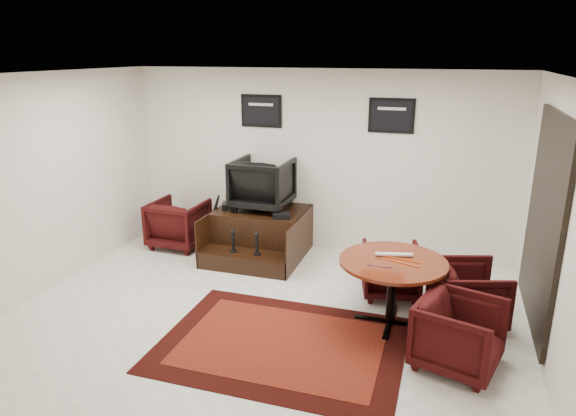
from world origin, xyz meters
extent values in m
plane|color=silver|center=(0.00, 0.00, 0.00)|extent=(6.00, 6.00, 0.00)
cube|color=silver|center=(0.00, 2.50, 1.40)|extent=(6.00, 0.02, 2.80)
cube|color=silver|center=(0.00, -2.50, 1.40)|extent=(6.00, 0.02, 2.80)
cube|color=silver|center=(-3.00, 0.00, 1.40)|extent=(0.02, 5.00, 2.80)
cube|color=silver|center=(3.00, 0.00, 1.40)|extent=(0.02, 5.00, 2.80)
cube|color=white|center=(0.00, 0.00, 2.80)|extent=(6.00, 5.00, 0.02)
cube|color=black|center=(2.97, 0.70, 1.30)|extent=(0.05, 1.90, 2.30)
cube|color=black|center=(2.96, 0.70, 1.30)|extent=(0.02, 1.72, 2.12)
cube|color=black|center=(2.97, 0.70, 1.30)|extent=(0.03, 0.05, 2.12)
cube|color=black|center=(-0.90, 2.48, 2.15)|extent=(0.66, 0.03, 0.50)
cube|color=black|center=(-0.90, 2.46, 2.15)|extent=(0.58, 0.01, 0.42)
cube|color=silver|center=(-0.90, 2.46, 2.25)|extent=(0.40, 0.00, 0.04)
cube|color=black|center=(1.10, 2.48, 2.15)|extent=(0.66, 0.03, 0.50)
cube|color=black|center=(1.10, 2.46, 2.15)|extent=(0.58, 0.01, 0.42)
cube|color=silver|center=(1.10, 2.46, 2.25)|extent=(0.40, 0.00, 0.04)
cube|color=black|center=(0.40, -0.44, 0.00)|extent=(2.59, 1.94, 0.01)
cube|color=#550F0C|center=(0.40, -0.44, 0.01)|extent=(2.13, 1.48, 0.01)
cube|color=black|center=(-0.73, 2.00, 0.35)|extent=(1.37, 1.01, 0.71)
cube|color=black|center=(-0.73, 1.29, 0.13)|extent=(1.37, 0.41, 0.25)
cube|color=black|center=(-1.41, 1.80, 0.35)|extent=(0.02, 1.42, 0.71)
cube|color=black|center=(-0.06, 1.80, 0.35)|extent=(0.02, 1.42, 0.71)
cylinder|color=black|center=(-0.92, 1.29, 0.26)|extent=(0.11, 0.11, 0.02)
cylinder|color=black|center=(-0.92, 1.29, 0.39)|extent=(0.04, 0.04, 0.24)
sphere|color=black|center=(-0.92, 1.29, 0.55)|extent=(0.07, 0.07, 0.07)
cylinder|color=black|center=(-0.55, 1.29, 0.26)|extent=(0.11, 0.11, 0.02)
cylinder|color=black|center=(-0.55, 1.29, 0.39)|extent=(0.04, 0.04, 0.24)
sphere|color=black|center=(-0.55, 1.29, 0.55)|extent=(0.07, 0.07, 0.07)
imported|color=black|center=(-0.73, 2.05, 1.14)|extent=(0.85, 0.80, 0.86)
cube|color=black|center=(-1.28, 1.86, 0.76)|extent=(0.17, 0.27, 0.09)
cube|color=black|center=(-1.17, 1.89, 0.76)|extent=(0.17, 0.27, 0.09)
cube|color=black|center=(-0.30, 1.67, 0.75)|extent=(0.28, 0.23, 0.08)
imported|color=black|center=(-2.12, 1.86, 0.42)|extent=(0.83, 0.78, 0.84)
cylinder|color=#491A0A|center=(1.45, 0.37, 0.77)|extent=(1.21, 1.21, 0.04)
cylinder|color=black|center=(1.45, 0.37, 0.40)|extent=(0.10, 0.10, 0.71)
cube|color=black|center=(1.45, 0.37, 0.02)|extent=(0.81, 0.06, 0.03)
cube|color=black|center=(1.45, 0.37, 0.02)|extent=(0.06, 0.81, 0.03)
imported|color=black|center=(1.36, 1.14, 0.37)|extent=(0.84, 0.81, 0.73)
imported|color=black|center=(2.30, 0.68, 0.39)|extent=(0.90, 0.94, 0.78)
imported|color=black|center=(2.19, -0.29, 0.39)|extent=(0.90, 0.94, 0.79)
cylinder|color=silver|center=(1.44, 0.48, 0.82)|extent=(0.42, 0.15, 0.05)
cylinder|color=#D7450B|center=(1.54, 0.31, 0.80)|extent=(0.43, 0.15, 0.01)
cylinder|color=#D7450B|center=(1.54, 0.41, 0.80)|extent=(0.45, 0.09, 0.01)
cylinder|color=#4C1933|center=(1.24, 0.14, 0.80)|extent=(0.10, 0.02, 0.01)
cylinder|color=#4C1933|center=(1.30, 0.14, 0.80)|extent=(0.10, 0.02, 0.01)
cylinder|color=#4C1933|center=(1.36, 0.14, 0.80)|extent=(0.10, 0.02, 0.01)
cylinder|color=#4C1933|center=(1.42, 0.14, 0.80)|extent=(0.10, 0.02, 0.01)
camera|label=1|loc=(1.94, -5.07, 3.04)|focal=32.00mm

